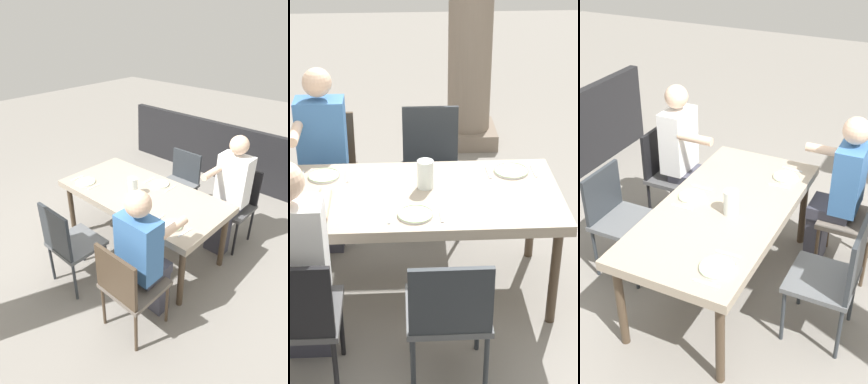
% 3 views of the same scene
% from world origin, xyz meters
% --- Properties ---
extents(ground_plane, '(16.00, 16.00, 0.00)m').
position_xyz_m(ground_plane, '(0.00, 0.00, 0.00)').
color(ground_plane, gray).
extents(dining_table, '(1.78, 0.88, 0.73)m').
position_xyz_m(dining_table, '(0.00, 0.00, 0.67)').
color(dining_table, tan).
rests_on(dining_table, ground).
extents(chair_west_north, '(0.44, 0.44, 0.89)m').
position_xyz_m(chair_west_north, '(-0.65, 0.86, 0.52)').
color(chair_west_north, '#6A6158').
rests_on(chair_west_north, ground).
extents(chair_west_south, '(0.44, 0.44, 0.89)m').
position_xyz_m(chair_west_south, '(-0.65, -0.86, 0.52)').
color(chair_west_south, '#4F4F50').
rests_on(chair_west_south, ground).
extents(chair_mid_north, '(0.44, 0.44, 0.92)m').
position_xyz_m(chair_mid_north, '(0.13, 0.86, 0.53)').
color(chair_mid_north, '#5B5E61').
rests_on(chair_mid_north, ground).
extents(chair_mid_south, '(0.44, 0.44, 0.86)m').
position_xyz_m(chair_mid_south, '(0.13, -0.86, 0.51)').
color(chair_mid_south, '#5B5E61').
rests_on(chair_mid_south, ground).
extents(diner_woman_green, '(0.35, 0.49, 1.32)m').
position_xyz_m(diner_woman_green, '(-0.64, -0.68, 0.70)').
color(diner_woman_green, '#3F3F4C').
rests_on(diner_woman_green, ground).
extents(diner_man_white, '(0.35, 0.49, 1.30)m').
position_xyz_m(diner_man_white, '(-0.65, 0.67, 0.70)').
color(diner_man_white, '#3F3F4C').
rests_on(diner_man_white, ground).
extents(plate_0, '(0.20, 0.20, 0.02)m').
position_xyz_m(plate_0, '(-0.59, 0.26, 0.74)').
color(plate_0, white).
rests_on(plate_0, dining_table).
extents(fork_0, '(0.03, 0.17, 0.01)m').
position_xyz_m(fork_0, '(-0.74, 0.26, 0.74)').
color(fork_0, silver).
rests_on(fork_0, dining_table).
extents(spoon_0, '(0.02, 0.17, 0.01)m').
position_xyz_m(spoon_0, '(-0.44, 0.26, 0.74)').
color(spoon_0, silver).
rests_on(spoon_0, dining_table).
extents(plate_1, '(0.21, 0.21, 0.02)m').
position_xyz_m(plate_1, '(-0.02, -0.27, 0.74)').
color(plate_1, white).
rests_on(plate_1, dining_table).
extents(fork_1, '(0.02, 0.17, 0.01)m').
position_xyz_m(fork_1, '(-0.17, -0.27, 0.74)').
color(fork_1, silver).
rests_on(fork_1, dining_table).
extents(spoon_1, '(0.02, 0.17, 0.01)m').
position_xyz_m(spoon_1, '(0.13, -0.27, 0.74)').
color(spoon_1, silver).
rests_on(spoon_1, dining_table).
extents(plate_2, '(0.23, 0.23, 0.02)m').
position_xyz_m(plate_2, '(0.62, 0.26, 0.74)').
color(plate_2, white).
rests_on(plate_2, dining_table).
extents(fork_2, '(0.02, 0.17, 0.01)m').
position_xyz_m(fork_2, '(0.47, 0.26, 0.74)').
color(fork_2, silver).
rests_on(fork_2, dining_table).
extents(spoon_2, '(0.02, 0.17, 0.01)m').
position_xyz_m(spoon_2, '(0.77, 0.26, 0.74)').
color(spoon_2, silver).
rests_on(spoon_2, dining_table).
extents(water_pitcher, '(0.10, 0.10, 0.18)m').
position_xyz_m(water_pitcher, '(0.06, 0.08, 0.81)').
color(water_pitcher, white).
rests_on(water_pitcher, dining_table).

